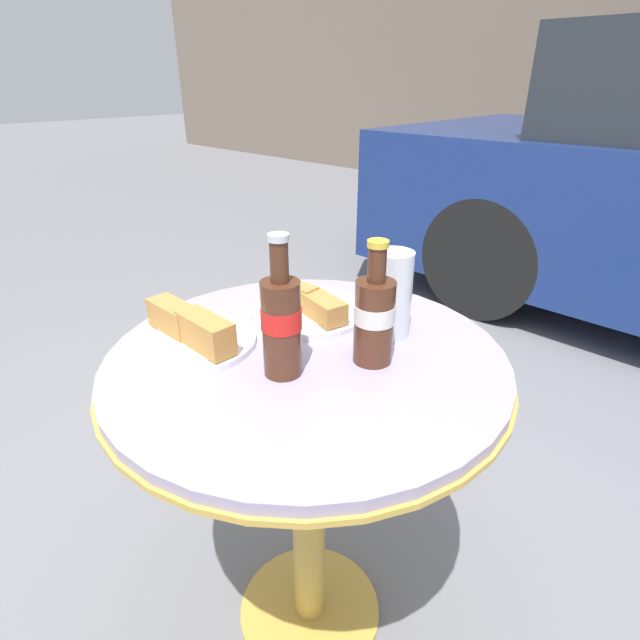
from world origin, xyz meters
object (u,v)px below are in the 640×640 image
(cola_bottle_right, at_px, (281,322))
(lunch_plate_far, at_px, (308,307))
(drinking_glass, at_px, (391,298))
(bistro_table, at_px, (307,418))
(cola_bottle_left, at_px, (374,316))
(lunch_plate_near, at_px, (191,334))

(cola_bottle_right, distance_m, lunch_plate_far, 0.23)
(cola_bottle_right, xyz_separation_m, drinking_glass, (0.04, 0.23, -0.02))
(bistro_table, height_order, cola_bottle_left, cola_bottle_left)
(cola_bottle_left, relative_size, lunch_plate_near, 0.91)
(cola_bottle_left, distance_m, drinking_glass, 0.10)
(bistro_table, height_order, lunch_plate_far, lunch_plate_far)
(drinking_glass, bearing_deg, lunch_plate_far, -164.00)
(bistro_table, bearing_deg, cola_bottle_left, 30.73)
(bistro_table, relative_size, lunch_plate_near, 3.07)
(drinking_glass, xyz_separation_m, lunch_plate_near, (-0.22, -0.28, -0.05))
(cola_bottle_right, height_order, drinking_glass, cola_bottle_right)
(cola_bottle_right, distance_m, lunch_plate_near, 0.20)
(cola_bottle_right, height_order, lunch_plate_near, cola_bottle_right)
(cola_bottle_right, bearing_deg, drinking_glass, 79.41)
(lunch_plate_near, bearing_deg, bistro_table, 36.89)
(cola_bottle_right, distance_m, drinking_glass, 0.23)
(bistro_table, relative_size, cola_bottle_right, 3.06)
(cola_bottle_left, height_order, lunch_plate_far, cola_bottle_left)
(cola_bottle_left, distance_m, lunch_plate_near, 0.32)
(cola_bottle_left, xyz_separation_m, cola_bottle_right, (-0.08, -0.13, 0.01))
(cola_bottle_left, height_order, lunch_plate_near, cola_bottle_left)
(drinking_glass, bearing_deg, lunch_plate_near, -128.95)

